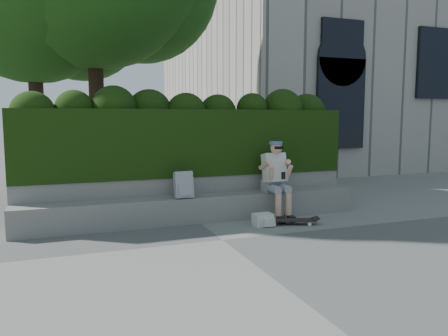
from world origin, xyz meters
name	(u,v)px	position (x,y,z in m)	size (l,w,h in m)	color
ground	(222,240)	(0.00, 0.00, 0.00)	(80.00, 80.00, 0.00)	slate
bench_ledge	(198,209)	(0.00, 1.25, 0.23)	(6.00, 0.45, 0.45)	gray
planter_wall	(190,196)	(0.00, 1.73, 0.38)	(6.00, 0.50, 0.75)	gray
hedge	(186,142)	(0.00, 1.95, 1.35)	(6.00, 1.00, 1.20)	black
person	(276,176)	(1.42, 1.07, 0.75)	(0.40, 0.76, 1.38)	gray
skateboard	(291,220)	(1.41, 0.47, 0.07)	(0.87, 0.47, 0.09)	black
backpack_plaid	(184,185)	(-0.27, 1.15, 0.67)	(0.31, 0.16, 0.45)	silver
backpack_ground	(263,220)	(0.94, 0.57, 0.10)	(0.32, 0.22, 0.21)	beige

